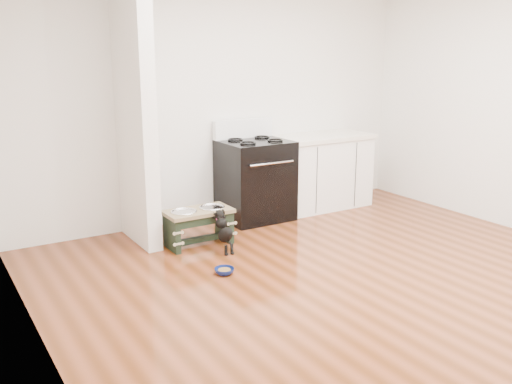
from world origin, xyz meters
The scene contains 8 objects.
ground centered at (0.00, 0.00, 0.00)m, with size 5.00×5.00×0.00m, color #4F250E.
room_shell centered at (0.00, 0.00, 1.62)m, with size 5.00×5.00×5.00m.
partition_wall centered at (-1.18, 2.10, 1.35)m, with size 0.15×0.80×2.70m, color silver.
oven_range centered at (0.25, 2.16, 0.48)m, with size 0.76×0.69×1.14m.
cabinet_run centered at (1.23, 2.18, 0.45)m, with size 1.24×0.64×0.91m.
dog_feeder centered at (-0.72, 1.67, 0.26)m, with size 0.67×0.36×0.38m.
puppy centered at (-0.60, 1.36, 0.22)m, with size 0.12×0.35×0.41m.
floor_bowl centered at (-0.87, 0.85, 0.03)m, with size 0.20×0.20×0.06m.
Camera 1 is at (-3.10, -3.32, 1.95)m, focal length 40.00 mm.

